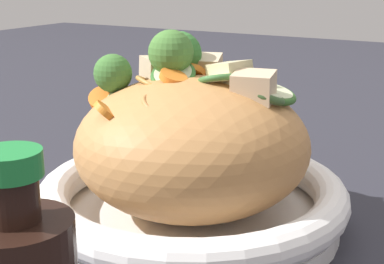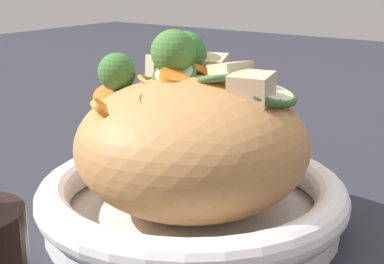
# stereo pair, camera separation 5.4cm
# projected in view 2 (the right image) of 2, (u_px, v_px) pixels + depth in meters

# --- Properties ---
(ground_plane) EXTENTS (3.00, 3.00, 0.00)m
(ground_plane) POSITION_uv_depth(u_px,v_px,m) (192.00, 224.00, 0.56)
(ground_plane) COLOR #282830
(serving_bowl) EXTENTS (0.30, 0.30, 0.05)m
(serving_bowl) POSITION_uv_depth(u_px,v_px,m) (192.00, 200.00, 0.56)
(serving_bowl) COLOR white
(serving_bowl) RESTS_ON ground_plane
(noodle_heap) EXTENTS (0.22, 0.22, 0.13)m
(noodle_heap) POSITION_uv_depth(u_px,v_px,m) (192.00, 145.00, 0.54)
(noodle_heap) COLOR #B87E47
(noodle_heap) RESTS_ON serving_bowl
(broccoli_florets) EXTENTS (0.10, 0.10, 0.07)m
(broccoli_florets) POSITION_uv_depth(u_px,v_px,m) (165.00, 59.00, 0.55)
(broccoli_florets) COLOR #8FB16C
(broccoli_florets) RESTS_ON serving_bowl
(carrot_coins) EXTENTS (0.11, 0.15, 0.05)m
(carrot_coins) POSITION_uv_depth(u_px,v_px,m) (149.00, 86.00, 0.55)
(carrot_coins) COLOR orange
(carrot_coins) RESTS_ON serving_bowl
(zucchini_slices) EXTENTS (0.14, 0.08, 0.04)m
(zucchini_slices) POSITION_uv_depth(u_px,v_px,m) (236.00, 87.00, 0.52)
(zucchini_slices) COLOR beige
(zucchini_slices) RESTS_ON serving_bowl
(chicken_chunks) EXTENTS (0.15, 0.09, 0.03)m
(chicken_chunks) POSITION_uv_depth(u_px,v_px,m) (212.00, 76.00, 0.54)
(chicken_chunks) COLOR beige
(chicken_chunks) RESTS_ON serving_bowl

